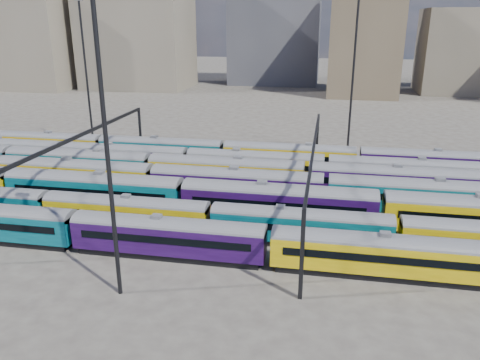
% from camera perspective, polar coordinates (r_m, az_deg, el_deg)
% --- Properties ---
extents(ground, '(500.00, 500.00, 0.00)m').
position_cam_1_polar(ground, '(59.23, -1.11, -2.81)').
color(ground, '#3E3935').
rests_on(ground, ground).
extents(rake_0, '(135.81, 2.84, 4.77)m').
position_cam_1_polar(rake_0, '(43.72, 16.44, -8.23)').
color(rake_0, black).
rests_on(rake_0, ground).
extents(rake_1, '(112.43, 2.74, 4.61)m').
position_cam_1_polar(rake_1, '(49.32, -3.61, -4.38)').
color(rake_1, black).
rests_on(rake_1, ground).
extents(rake_2, '(133.09, 3.24, 5.47)m').
position_cam_1_polar(rake_2, '(54.81, -6.98, -1.55)').
color(rake_2, black).
rests_on(rake_2, ground).
extents(rake_3, '(131.11, 3.20, 5.39)m').
position_cam_1_polar(rake_3, '(61.08, -10.60, 0.36)').
color(rake_3, black).
rests_on(rake_3, ground).
extents(rake_4, '(107.50, 3.15, 5.31)m').
position_cam_1_polar(rake_4, '(63.24, -1.72, 1.28)').
color(rake_4, black).
rests_on(rake_4, ground).
extents(rake_5, '(120.97, 2.95, 4.96)m').
position_cam_1_polar(rake_5, '(69.64, -6.42, 2.67)').
color(rake_5, black).
rests_on(rake_5, ground).
extents(rake_6, '(142.96, 2.99, 5.03)m').
position_cam_1_polar(rake_6, '(71.71, 6.00, 3.18)').
color(rake_6, black).
rests_on(rake_6, ground).
extents(gantry_1, '(0.35, 40.35, 8.03)m').
position_cam_1_polar(gantry_1, '(64.12, -18.99, 4.22)').
color(gantry_1, black).
rests_on(gantry_1, ground).
extents(gantry_2, '(0.35, 40.35, 8.03)m').
position_cam_1_polar(gantry_2, '(55.97, 8.93, 3.00)').
color(gantry_2, black).
rests_on(gantry_2, ground).
extents(mast_1, '(1.40, 0.50, 25.60)m').
position_cam_1_polar(mast_1, '(86.77, -18.29, 12.69)').
color(mast_1, black).
rests_on(mast_1, ground).
extents(mast_2, '(1.40, 0.50, 25.60)m').
position_cam_1_polar(mast_2, '(36.67, -16.12, 5.73)').
color(mast_2, black).
rests_on(mast_2, ground).
extents(mast_3, '(1.40, 0.50, 25.60)m').
position_cam_1_polar(mast_3, '(78.38, 13.63, 12.54)').
color(mast_3, black).
rests_on(mast_3, ground).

